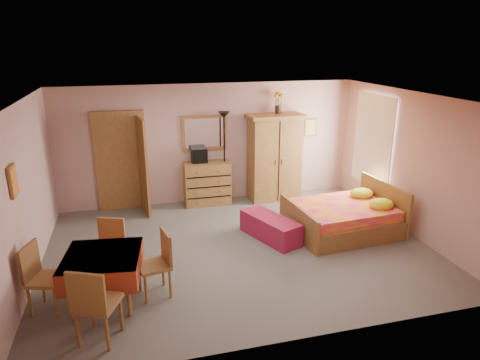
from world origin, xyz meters
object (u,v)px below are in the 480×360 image
object	(u,v)px
chest_of_drawers	(207,183)
wall_mirror	(204,133)
dining_table	(104,279)
chair_south	(97,302)
chair_west	(47,278)
wardrobe	(274,158)
sunflower_vase	(278,103)
bed	(342,210)
chair_east	(154,265)
stereo	(199,155)
floor_lamp	(224,158)
bench	(270,228)
chair_north	(108,251)

from	to	relation	value
chest_of_drawers	wall_mirror	size ratio (longest dim) A/B	1.03
dining_table	chair_south	world-z (taller)	chair_south
chest_of_drawers	chair_south	world-z (taller)	chair_south
dining_table	chair_west	xyz separation A→B (m)	(-0.72, 0.00, 0.11)
dining_table	wardrobe	bearing A→B (deg)	42.63
sunflower_vase	chair_south	distance (m)	5.83
bed	chair_east	world-z (taller)	chair_east
wall_mirror	stereo	world-z (taller)	wall_mirror
floor_lamp	wardrobe	size ratio (longest dim) A/B	1.05
wall_mirror	sunflower_vase	distance (m)	1.74
chair_south	chair_east	world-z (taller)	chair_south
wardrobe	bench	size ratio (longest dim) A/B	1.55
sunflower_vase	chair_north	size ratio (longest dim) A/B	0.51
floor_lamp	chair_south	world-z (taller)	floor_lamp
floor_lamp	sunflower_vase	world-z (taller)	sunflower_vase
chest_of_drawers	chair_south	distance (m)	4.64
chest_of_drawers	bench	bearing A→B (deg)	-68.48
sunflower_vase	chair_south	xyz separation A→B (m)	(-3.71, -4.18, -1.66)
floor_lamp	wardrobe	distance (m)	1.13
bench	wardrobe	bearing A→B (deg)	69.21
bed	bench	distance (m)	1.41
floor_lamp	chair_south	bearing A→B (deg)	-121.02
wall_mirror	chair_west	xyz separation A→B (m)	(-2.77, -3.57, -1.07)
chair_north	chair_east	size ratio (longest dim) A/B	0.98
wall_mirror	chair_north	distance (m)	3.73
bed	dining_table	world-z (taller)	bed
wall_mirror	bed	bearing A→B (deg)	-47.41
dining_table	sunflower_vase	bearing A→B (deg)	42.86
chair_west	chest_of_drawers	bearing A→B (deg)	158.69
bed	wall_mirror	bearing A→B (deg)	128.83
dining_table	chair_west	distance (m)	0.73
chair_north	chair_west	world-z (taller)	chair_west
wardrobe	bed	xyz separation A→B (m)	(0.64, -2.04, -0.52)
chair_east	floor_lamp	bearing A→B (deg)	-39.48
floor_lamp	chair_east	bearing A→B (deg)	-118.09
wardrobe	chair_north	world-z (taller)	wardrobe
bed	chair_west	bearing A→B (deg)	-170.05
sunflower_vase	chair_west	size ratio (longest dim) A/B	0.49
floor_lamp	chair_east	xyz separation A→B (m)	(-1.78, -3.34, -0.54)
floor_lamp	sunflower_vase	size ratio (longest dim) A/B	4.34
sunflower_vase	chair_west	xyz separation A→B (m)	(-4.39, -3.40, -1.69)
wardrobe	dining_table	world-z (taller)	wardrobe
sunflower_vase	dining_table	xyz separation A→B (m)	(-3.67, -3.41, -1.80)
chair_east	dining_table	bearing A→B (deg)	80.57
sunflower_vase	bed	distance (m)	2.81
chair_east	chair_west	bearing A→B (deg)	79.45
wall_mirror	chair_south	world-z (taller)	wall_mirror
dining_table	floor_lamp	bearing A→B (deg)	53.90
stereo	wardrobe	size ratio (longest dim) A/B	0.17
chair_north	stereo	bearing A→B (deg)	-102.00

